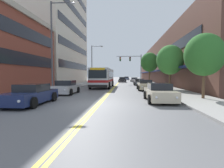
{
  "coord_description": "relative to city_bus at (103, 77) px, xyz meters",
  "views": [
    {
      "loc": [
        1.79,
        -11.59,
        1.94
      ],
      "look_at": [
        -0.75,
        21.35,
        0.25
      ],
      "focal_mm": 28.0,
      "sensor_mm": 36.0,
      "label": 1
    }
  ],
  "objects": [
    {
      "name": "street_tree_right_mid",
      "position": [
        9.27,
        -4.63,
        2.23
      ],
      "size": [
        3.43,
        3.43,
        5.63
      ],
      "color": "brown",
      "rests_on": "sidewalk_right"
    },
    {
      "name": "car_dark_grey_parked_right_far",
      "position": [
        6.23,
        6.35,
        -1.07
      ],
      "size": [
        2.09,
        4.73,
        1.26
      ],
      "color": "#38383D",
      "rests_on": "ground_plane"
    },
    {
      "name": "car_charcoal_moving_lead",
      "position": [
        2.73,
        20.17,
        -1.0
      ],
      "size": [
        2.12,
        4.16,
        1.4
      ],
      "color": "#232328",
      "rests_on": "ground_plane"
    },
    {
      "name": "car_champagne_parked_right_foreground",
      "position": [
        6.1,
        -14.51,
        -1.03
      ],
      "size": [
        2.03,
        4.51,
        1.34
      ],
      "color": "beige",
      "rests_on": "ground_plane"
    },
    {
      "name": "office_tower_left",
      "position": [
        -13.5,
        11.01,
        10.3
      ],
      "size": [
        12.08,
        22.44,
        23.91
      ],
      "color": "beige",
      "rests_on": "ground_plane"
    },
    {
      "name": "city_bus",
      "position": [
        0.0,
        0.0,
        0.0
      ],
      "size": [
        2.96,
        10.72,
        2.91
      ],
      "color": "silver",
      "rests_on": "ground_plane"
    },
    {
      "name": "fire_hydrant",
      "position": [
        7.73,
        -6.12,
        -1.13
      ],
      "size": [
        0.34,
        0.26,
        0.77
      ],
      "color": "#B7B7BC",
      "rests_on": "sidewalk_right"
    },
    {
      "name": "car_beige_parked_right_mid",
      "position": [
        6.16,
        -4.66,
        -1.02
      ],
      "size": [
        2.06,
        4.68,
        1.33
      ],
      "color": "#BCAD89",
      "rests_on": "ground_plane"
    },
    {
      "name": "street_tree_right_near",
      "position": [
        9.58,
        -13.66,
        1.83
      ],
      "size": [
        2.95,
        2.95,
        4.97
      ],
      "color": "brown",
      "rests_on": "sidewalk_right"
    },
    {
      "name": "storefront_row_right",
      "position": [
        15.06,
        20.99,
        3.35
      ],
      "size": [
        9.1,
        68.0,
        10.03
      ],
      "color": "brown",
      "rests_on": "ground_plane"
    },
    {
      "name": "car_navy_parked_left_near",
      "position": [
        -2.64,
        -16.55,
        -1.02
      ],
      "size": [
        2.1,
        4.76,
        1.35
      ],
      "color": "#19234C",
      "rests_on": "ground_plane"
    },
    {
      "name": "centre_line",
      "position": [
        1.78,
        20.99,
        -1.65
      ],
      "size": [
        0.34,
        106.0,
        0.01
      ],
      "color": "yellow",
      "rests_on": "ground_plane"
    },
    {
      "name": "ground_plane",
      "position": [
        1.78,
        20.99,
        -1.65
      ],
      "size": [
        240.0,
        240.0,
        0.0
      ],
      "primitive_type": "plane",
      "color": "slate"
    },
    {
      "name": "car_red_parked_left_mid",
      "position": [
        -2.6,
        13.46,
        -1.03
      ],
      "size": [
        1.97,
        4.54,
        1.36
      ],
      "color": "maroon",
      "rests_on": "ground_plane"
    },
    {
      "name": "car_white_parked_right_end",
      "position": [
        6.14,
        23.23,
        -1.07
      ],
      "size": [
        2.2,
        4.43,
        1.25
      ],
      "color": "white",
      "rests_on": "ground_plane"
    },
    {
      "name": "traffic_signal_mast",
      "position": [
        5.15,
        11.31,
        2.92
      ],
      "size": [
        5.47,
        0.38,
        6.45
      ],
      "color": "#47474C",
      "rests_on": "ground_plane"
    },
    {
      "name": "sidewalk_right",
      "position": [
        9.05,
        20.99,
        -1.58
      ],
      "size": [
        3.54,
        106.0,
        0.14
      ],
      "color": "#9E9B96",
      "rests_on": "ground_plane"
    },
    {
      "name": "car_silver_parked_left_far",
      "position": [
        -2.58,
        -10.11,
        -1.01
      ],
      "size": [
        2.17,
        4.3,
        1.4
      ],
      "color": "#B7B7BC",
      "rests_on": "ground_plane"
    },
    {
      "name": "street_lamp_left_far",
      "position": [
        -3.17,
        9.01,
        3.21
      ],
      "size": [
        2.51,
        0.28,
        8.16
      ],
      "color": "#47474C",
      "rests_on": "ground_plane"
    },
    {
      "name": "sidewalk_left",
      "position": [
        -5.49,
        20.99,
        -1.58
      ],
      "size": [
        3.54,
        106.0,
        0.14
      ],
      "color": "#9E9B96",
      "rests_on": "ground_plane"
    },
    {
      "name": "street_lamp_left_near",
      "position": [
        -3.2,
        -11.13,
        3.61
      ],
      "size": [
        2.46,
        0.28,
        8.95
      ],
      "color": "#47474C",
      "rests_on": "ground_plane"
    },
    {
      "name": "car_slate_blue_moving_second",
      "position": [
        4.02,
        43.92,
        -1.02
      ],
      "size": [
        2.14,
        4.8,
        1.35
      ],
      "color": "#475675",
      "rests_on": "ground_plane"
    },
    {
      "name": "street_tree_right_far",
      "position": [
        8.41,
        8.29,
        2.88
      ],
      "size": [
        3.53,
        3.53,
        6.35
      ],
      "color": "brown",
      "rests_on": "sidewalk_right"
    }
  ]
}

